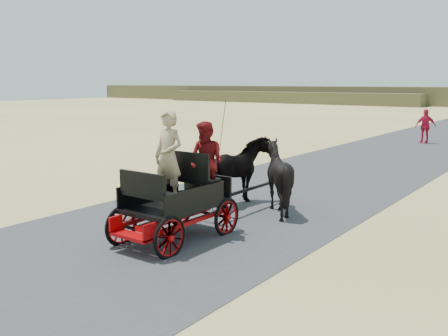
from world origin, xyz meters
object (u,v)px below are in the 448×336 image
Objects in this scene: carriage at (176,221)px; pedestrian at (425,126)px; horse_left at (240,172)px; horse_right at (278,177)px.

carriage is 19.07m from pedestrian.
carriage is at bearing 100.39° from horse_left.
pedestrian is at bearing 90.96° from carriage.
carriage is 3.09m from horse_left.
carriage is 1.39× the size of pedestrian.
horse_right is at bearing 58.84° from pedestrian.
pedestrian reaches higher than horse_right.
carriage is at bearing 56.70° from pedestrian.
horse_right is (0.55, 3.00, 0.49)m from carriage.
pedestrian is (-0.87, 16.06, 0.01)m from horse_right.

